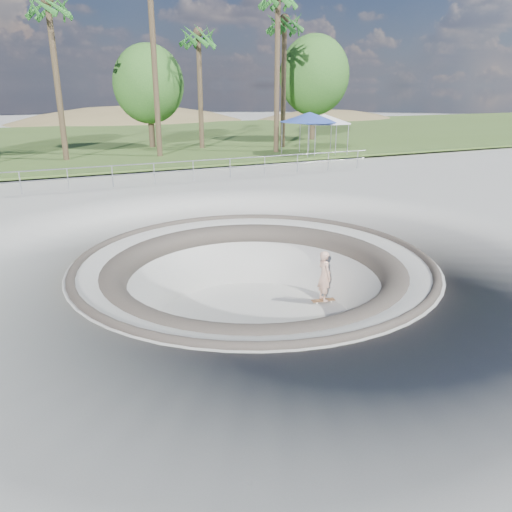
{
  "coord_description": "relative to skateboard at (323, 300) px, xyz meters",
  "views": [
    {
      "loc": [
        -5.52,
        -12.33,
        4.76
      ],
      "look_at": [
        0.33,
        0.6,
        -0.1
      ],
      "focal_mm": 35.0,
      "sensor_mm": 36.0,
      "label": 1
    }
  ],
  "objects": [
    {
      "name": "ground",
      "position": [
        -2.58,
        -0.28,
        1.84
      ],
      "size": [
        180.0,
        180.0,
        0.0
      ],
      "primitive_type": "plane",
      "color": "#ADADA8",
      "rests_on": "ground"
    },
    {
      "name": "skate_bowl",
      "position": [
        -2.58,
        -0.28,
        0.01
      ],
      "size": [
        14.0,
        14.0,
        4.1
      ],
      "color": "#ADADA8",
      "rests_on": "ground"
    },
    {
      "name": "grass_strip",
      "position": [
        -2.58,
        33.72,
        2.06
      ],
      "size": [
        180.0,
        36.0,
        0.12
      ],
      "color": "#405C24",
      "rests_on": "ground"
    },
    {
      "name": "distant_hills",
      "position": [
        1.2,
        56.9,
        -5.18
      ],
      "size": [
        103.2,
        45.0,
        28.6
      ],
      "color": "brown",
      "rests_on": "ground"
    },
    {
      "name": "safety_railing",
      "position": [
        -2.58,
        11.72,
        2.53
      ],
      "size": [
        25.0,
        0.06,
        1.03
      ],
      "color": "#999BA1",
      "rests_on": "ground"
    },
    {
      "name": "skateboard",
      "position": [
        0.0,
        0.0,
        0.0
      ],
      "size": [
        0.79,
        0.34,
        0.08
      ],
      "color": "olive",
      "rests_on": "ground"
    },
    {
      "name": "skater",
      "position": [
        0.0,
        0.0,
        0.85
      ],
      "size": [
        0.43,
        0.62,
        1.66
      ],
      "primitive_type": "imported",
      "rotation": [
        0.0,
        0.0,
        1.52
      ],
      "color": "#D8A58B",
      "rests_on": "skateboard"
    },
    {
      "name": "canopy_white",
      "position": [
        10.76,
        17.72,
        4.43
      ],
      "size": [
        5.22,
        5.22,
        2.64
      ],
      "color": "#999BA1",
      "rests_on": "ground"
    },
    {
      "name": "canopy_blue",
      "position": [
        9.59,
        17.72,
        4.57
      ],
      "size": [
        5.38,
        5.38,
        2.8
      ],
      "color": "#999BA1",
      "rests_on": "ground"
    },
    {
      "name": "palm_b",
      "position": [
        -5.9,
        21.59,
        10.73
      ],
      "size": [
        2.6,
        2.6,
        10.09
      ],
      "color": "#4F3D2D",
      "rests_on": "ground"
    },
    {
      "name": "palm_d",
      "position": [
        3.99,
        24.04,
        9.69
      ],
      "size": [
        2.6,
        2.6,
        8.96
      ],
      "color": "#4F3D2D",
      "rests_on": "ground"
    },
    {
      "name": "palm_e",
      "position": [
        8.08,
        19.67,
        11.73
      ],
      "size": [
        2.6,
        2.6,
        11.18
      ],
      "color": "#4F3D2D",
      "rests_on": "ground"
    },
    {
      "name": "palm_f",
      "position": [
        9.87,
        22.15,
        10.56
      ],
      "size": [
        2.6,
        2.6,
        9.9
      ],
      "color": "#4F3D2D",
      "rests_on": "ground"
    },
    {
      "name": "bushy_tree_mid",
      "position": [
        0.75,
        26.3,
        6.69
      ],
      "size": [
        5.24,
        4.76,
        7.56
      ],
      "color": "#4F3D2D",
      "rests_on": "ground"
    },
    {
      "name": "bushy_tree_right",
      "position": [
        14.85,
        26.19,
        7.41
      ],
      "size": [
        6.03,
        5.48,
        8.7
      ],
      "color": "#4F3D2D",
      "rests_on": "ground"
    }
  ]
}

